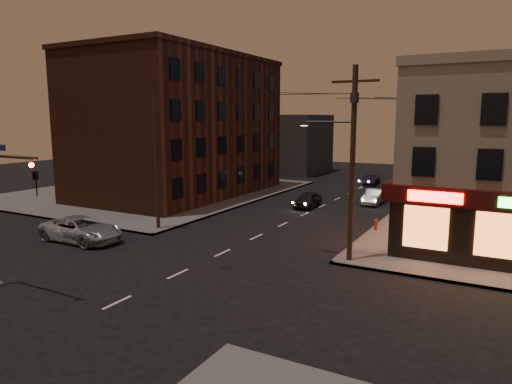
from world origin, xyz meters
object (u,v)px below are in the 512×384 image
Objects in this scene: suv_cross at (81,229)px; sedan_mid at (374,197)px; sedan_far at (370,179)px; fire_hydrant at (376,224)px; sedan_near at (308,200)px.

suv_cross is 1.38× the size of sedan_mid.
suv_cross is 1.25× the size of sedan_far.
sedan_far is at bearing 105.75° from fire_hydrant.
suv_cross is 24.69m from sedan_mid.
fire_hydrant is at bearing -73.71° from sedan_mid.
suv_cross reaches higher than fire_hydrant.
sedan_far reaches higher than fire_hydrant.
sedan_near reaches higher than sedan_far.
fire_hydrant is (2.70, -10.12, -0.10)m from sedan_mid.
suv_cross is 7.45× the size of fire_hydrant.
sedan_mid is (12.70, 21.18, -0.11)m from suv_cross.
sedan_mid reaches higher than sedan_far.
sedan_mid is (4.59, 4.24, -0.00)m from sedan_near.
sedan_far is at bearing 84.52° from sedan_near.
sedan_mid is at bearing 104.94° from fire_hydrant.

